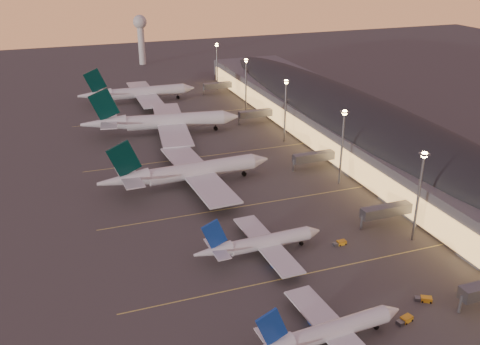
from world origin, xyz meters
name	(u,v)px	position (x,y,z in m)	size (l,w,h in m)	color
ground	(293,264)	(0.00, 0.00, 0.00)	(700.00, 700.00, 0.00)	#423F3D
airliner_narrow_south	(327,332)	(-6.66, -29.36, 3.31)	(35.85, 32.07, 12.81)	silver
airliner_narrow_north	(260,243)	(-6.29, 7.37, 3.29)	(35.60, 31.75, 12.74)	silver
airliner_wide_near	(188,172)	(-12.56, 56.02, 4.89)	(59.32, 54.07, 18.99)	silver
airliner_wide_mid	(162,122)	(-9.04, 111.50, 5.49)	(66.59, 61.17, 21.31)	silver
airliner_wide_far	(138,93)	(-9.65, 165.36, 4.92)	(59.54, 54.00, 19.12)	silver
terminal_building	(357,123)	(61.84, 72.47, 8.78)	(56.35, 255.00, 17.46)	#535458
light_masts	(308,114)	(36.00, 65.00, 17.55)	(2.20, 217.20, 25.90)	slate
radar_tower	(141,31)	(10.00, 260.00, 21.87)	(9.00, 9.00, 32.50)	silver
lane_markings	(239,199)	(0.00, 40.00, 0.01)	(90.00, 180.36, 0.00)	#D8C659
baggage_tug_a	(405,320)	(12.80, -28.68, 0.54)	(4.23, 2.55, 1.18)	gold
baggage_tug_b	(466,292)	(32.38, -25.04, 0.49)	(3.76, 1.90, 1.08)	gold
baggage_tug_c	(340,243)	(15.93, 4.41, 0.51)	(3.81, 1.80, 1.12)	gold
baggage_tug_d	(424,299)	(21.38, -23.97, 0.51)	(3.96, 3.14, 1.11)	gold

